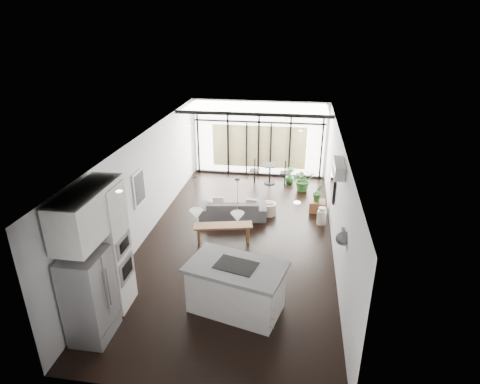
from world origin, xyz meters
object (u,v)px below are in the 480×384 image
(island, at_px, (236,287))
(milk_can, at_px, (322,216))
(console_bench, at_px, (223,233))
(tv, at_px, (333,186))
(sofa, at_px, (233,206))
(fridge, at_px, (89,296))
(pouf, at_px, (269,209))

(island, height_order, milk_can, island)
(console_bench, bearing_deg, milk_can, 15.42)
(console_bench, distance_m, tv, 3.25)
(milk_can, relative_size, tv, 0.47)
(island, relative_size, sofa, 0.97)
(console_bench, relative_size, tv, 1.39)
(sofa, bearing_deg, milk_can, 171.50)
(milk_can, bearing_deg, console_bench, -151.90)
(fridge, relative_size, console_bench, 1.14)
(tv, bearing_deg, pouf, 161.24)
(console_bench, height_order, milk_can, milk_can)
(island, distance_m, tv, 4.42)
(fridge, bearing_deg, island, 24.13)
(fridge, bearing_deg, milk_can, 49.80)
(pouf, xyz_separation_m, tv, (1.77, -0.60, 1.12))
(pouf, distance_m, milk_can, 1.61)
(console_bench, height_order, tv, tv)
(pouf, height_order, milk_can, milk_can)
(island, relative_size, console_bench, 1.24)
(sofa, height_order, console_bench, sofa)
(console_bench, height_order, pouf, console_bench)
(island, bearing_deg, tv, 76.38)
(island, relative_size, tv, 1.74)
(sofa, height_order, tv, tv)
(console_bench, distance_m, milk_can, 2.97)
(island, bearing_deg, pouf, 100.90)
(milk_can, bearing_deg, tv, -44.62)
(sofa, height_order, milk_can, sofa)
(fridge, xyz_separation_m, sofa, (1.75, 5.17, -0.49))
(island, xyz_separation_m, tv, (2.06, 3.83, 0.78))
(island, distance_m, pouf, 4.45)
(sofa, xyz_separation_m, tv, (2.82, -0.22, 0.91))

